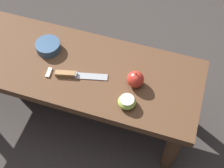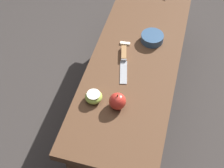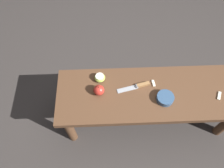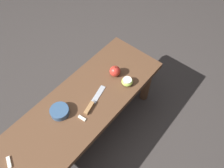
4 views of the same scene
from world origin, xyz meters
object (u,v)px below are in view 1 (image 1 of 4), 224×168
(knife, at_px, (73,75))
(apple_cut, at_px, (127,102))
(apple_whole, at_px, (135,79))
(bowl, at_px, (48,46))
(wooden_bench, at_px, (63,71))

(knife, bearing_deg, apple_cut, -28.07)
(apple_whole, height_order, apple_cut, apple_whole)
(knife, xyz_separation_m, apple_cut, (0.26, -0.07, 0.01))
(apple_cut, relative_size, bowl, 0.67)
(apple_whole, distance_m, bowl, 0.44)
(wooden_bench, height_order, apple_cut, apple_cut)
(wooden_bench, distance_m, apple_cut, 0.37)
(apple_cut, height_order, bowl, apple_cut)
(wooden_bench, xyz_separation_m, knife, (0.08, -0.05, 0.08))
(knife, relative_size, apple_whole, 2.79)
(knife, distance_m, apple_cut, 0.27)
(wooden_bench, relative_size, bowl, 11.34)
(wooden_bench, height_order, bowl, bowl)
(knife, relative_size, apple_cut, 3.04)
(wooden_bench, bearing_deg, knife, -32.15)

